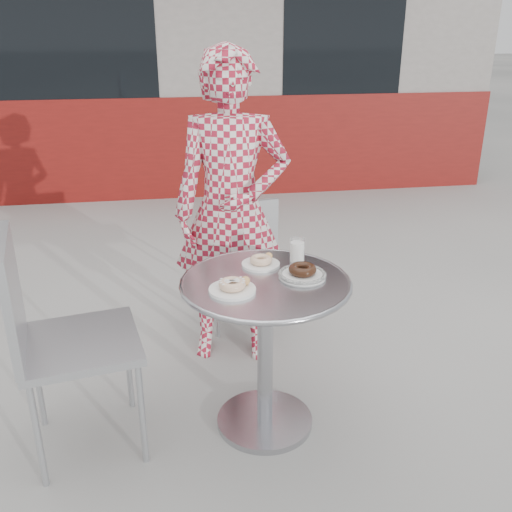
{
  "coord_description": "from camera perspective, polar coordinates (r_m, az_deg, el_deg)",
  "views": [
    {
      "loc": [
        -0.37,
        -2.1,
        1.67
      ],
      "look_at": [
        -0.03,
        0.05,
        0.77
      ],
      "focal_mm": 40.0,
      "sensor_mm": 36.0,
      "label": 1
    }
  ],
  "objects": [
    {
      "name": "ground",
      "position": [
        2.7,
        0.85,
        -15.73
      ],
      "size": [
        60.0,
        60.0,
        0.0
      ],
      "primitive_type": "plane",
      "color": "#A9A6A1",
      "rests_on": "ground"
    },
    {
      "name": "storefront",
      "position": [
        7.67,
        -6.71,
        20.85
      ],
      "size": [
        6.02,
        4.55,
        3.0
      ],
      "color": "gray",
      "rests_on": "ground"
    },
    {
      "name": "bistro_table",
      "position": [
        2.37,
        0.95,
        -6.24
      ],
      "size": [
        0.7,
        0.7,
        0.71
      ],
      "rotation": [
        0.0,
        0.0,
        0.05
      ],
      "color": "#BABABF",
      "rests_on": "ground"
    },
    {
      "name": "chair_far",
      "position": [
        3.36,
        -2.01,
        -2.75
      ],
      "size": [
        0.44,
        0.45,
        0.79
      ],
      "rotation": [
        0.0,
        0.0,
        3.35
      ],
      "color": "#B1B4B9",
      "rests_on": "ground"
    },
    {
      "name": "chair_left",
      "position": [
        2.49,
        -17.0,
        -12.21
      ],
      "size": [
        0.53,
        0.53,
        0.95
      ],
      "rotation": [
        0.0,
        0.0,
        1.76
      ],
      "color": "#B1B4B9",
      "rests_on": "ground"
    },
    {
      "name": "seated_person",
      "position": [
        2.85,
        -2.45,
        4.46
      ],
      "size": [
        0.63,
        0.46,
        1.59
      ],
      "primitive_type": "imported",
      "rotation": [
        0.0,
        0.0,
        -0.14
      ],
      "color": "maroon",
      "rests_on": "ground"
    },
    {
      "name": "plate_far",
      "position": [
        2.43,
        0.53,
        -0.58
      ],
      "size": [
        0.16,
        0.16,
        0.04
      ],
      "rotation": [
        0.0,
        0.0,
        0.35
      ],
      "color": "white",
      "rests_on": "bistro_table"
    },
    {
      "name": "plate_near",
      "position": [
        2.2,
        -2.32,
        -3.07
      ],
      "size": [
        0.18,
        0.18,
        0.05
      ],
      "rotation": [
        0.0,
        0.0,
        0.05
      ],
      "color": "white",
      "rests_on": "bistro_table"
    },
    {
      "name": "plate_checker",
      "position": [
        2.33,
        4.65,
        -1.7
      ],
      "size": [
        0.2,
        0.2,
        0.05
      ],
      "rotation": [
        0.0,
        0.0,
        -0.16
      ],
      "color": "white",
      "rests_on": "bistro_table"
    },
    {
      "name": "milk_cup",
      "position": [
        2.46,
        4.14,
        0.52
      ],
      "size": [
        0.07,
        0.07,
        0.1
      ],
      "rotation": [
        0.0,
        0.0,
        -0.32
      ],
      "color": "white",
      "rests_on": "bistro_table"
    }
  ]
}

